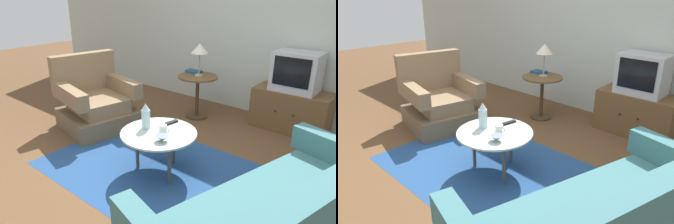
# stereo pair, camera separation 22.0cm
# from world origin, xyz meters

# --- Properties ---
(ground_plane) EXTENTS (16.00, 16.00, 0.00)m
(ground_plane) POSITION_xyz_m (0.00, 0.00, 0.00)
(ground_plane) COLOR brown
(back_wall) EXTENTS (9.00, 0.12, 2.70)m
(back_wall) POSITION_xyz_m (0.00, 2.30, 1.35)
(back_wall) COLOR #B2BCB2
(back_wall) RESTS_ON ground
(area_rug) EXTENTS (2.38, 1.57, 0.00)m
(area_rug) POSITION_xyz_m (0.03, 0.10, 0.00)
(area_rug) COLOR navy
(area_rug) RESTS_ON ground
(armchair) EXTENTS (1.02, 1.03, 0.93)m
(armchair) POSITION_xyz_m (-1.38, 0.44, 0.31)
(armchair) COLOR brown
(armchair) RESTS_ON ground
(coffee_table) EXTENTS (0.75, 0.75, 0.44)m
(coffee_table) POSITION_xyz_m (0.03, 0.10, 0.40)
(coffee_table) COLOR #B2C6C1
(coffee_table) RESTS_ON ground
(side_table) EXTENTS (0.55, 0.55, 0.61)m
(side_table) POSITION_xyz_m (-0.52, 1.54, 0.44)
(side_table) COLOR brown
(side_table) RESTS_ON ground
(tv_stand) EXTENTS (0.94, 0.47, 0.53)m
(tv_stand) POSITION_xyz_m (0.66, 1.97, 0.26)
(tv_stand) COLOR brown
(tv_stand) RESTS_ON ground
(television) EXTENTS (0.54, 0.40, 0.49)m
(television) POSITION_xyz_m (0.66, 1.98, 0.77)
(television) COLOR #B7B7BC
(television) RESTS_ON tv_stand
(table_lamp) EXTENTS (0.23, 0.23, 0.45)m
(table_lamp) POSITION_xyz_m (-0.51, 1.55, 0.97)
(table_lamp) COLOR #9E937A
(table_lamp) RESTS_ON side_table
(vase) EXTENTS (0.09, 0.09, 0.26)m
(vase) POSITION_xyz_m (-0.13, 0.09, 0.57)
(vase) COLOR silver
(vase) RESTS_ON coffee_table
(mug) EXTENTS (0.12, 0.08, 0.08)m
(mug) POSITION_xyz_m (0.07, 0.13, 0.48)
(mug) COLOR white
(mug) RESTS_ON coffee_table
(bowl) EXTENTS (0.12, 0.12, 0.06)m
(bowl) POSITION_xyz_m (0.18, -0.02, 0.47)
(bowl) COLOR slate
(bowl) RESTS_ON coffee_table
(tv_remote_dark) EXTENTS (0.07, 0.16, 0.02)m
(tv_remote_dark) POSITION_xyz_m (-0.01, 0.34, 0.45)
(tv_remote_dark) COLOR black
(tv_remote_dark) RESTS_ON coffee_table
(book) EXTENTS (0.22, 0.15, 0.03)m
(book) POSITION_xyz_m (-0.67, 1.66, 0.62)
(book) COLOR navy
(book) RESTS_ON side_table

